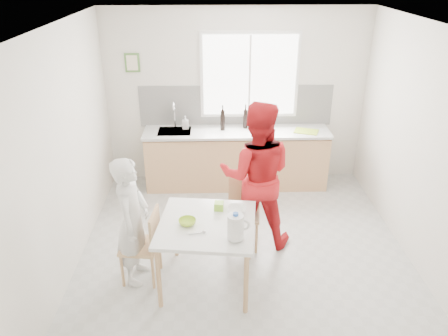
# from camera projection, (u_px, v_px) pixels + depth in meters

# --- Properties ---
(ground) EXTENTS (4.50, 4.50, 0.00)m
(ground) POSITION_uv_depth(u_px,v_px,m) (244.00, 258.00, 5.31)
(ground) COLOR #B7B7B2
(ground) RESTS_ON ground
(room_shell) EXTENTS (4.50, 4.50, 4.50)m
(room_shell) POSITION_uv_depth(u_px,v_px,m) (247.00, 132.00, 4.60)
(room_shell) COLOR silver
(room_shell) RESTS_ON ground
(window) EXTENTS (1.50, 0.06, 1.30)m
(window) POSITION_uv_depth(u_px,v_px,m) (250.00, 75.00, 6.59)
(window) COLOR white
(window) RESTS_ON room_shell
(backsplash) EXTENTS (3.00, 0.02, 0.65)m
(backsplash) POSITION_uv_depth(u_px,v_px,m) (236.00, 106.00, 6.80)
(backsplash) COLOR white
(backsplash) RESTS_ON room_shell
(picture_frame) EXTENTS (0.22, 0.03, 0.28)m
(picture_frame) POSITION_uv_depth(u_px,v_px,m) (132.00, 63.00, 6.46)
(picture_frame) COLOR #4D7D38
(picture_frame) RESTS_ON room_shell
(kitchen_counter) EXTENTS (2.84, 0.64, 1.37)m
(kitchen_counter) POSITION_uv_depth(u_px,v_px,m) (236.00, 160.00, 6.89)
(kitchen_counter) COLOR tan
(kitchen_counter) RESTS_ON ground
(dining_table) EXTENTS (1.12, 1.12, 0.77)m
(dining_table) POSITION_uv_depth(u_px,v_px,m) (207.00, 229.00, 4.64)
(dining_table) COLOR white
(dining_table) RESTS_ON ground
(chair_left) EXTENTS (0.44, 0.44, 0.87)m
(chair_left) POSITION_uv_depth(u_px,v_px,m) (146.00, 243.00, 4.79)
(chair_left) COLOR tan
(chair_left) RESTS_ON ground
(chair_far) EXTENTS (0.46, 0.46, 0.90)m
(chair_far) POSITION_uv_depth(u_px,v_px,m) (243.00, 208.00, 5.43)
(chair_far) COLOR tan
(chair_far) RESTS_ON ground
(person_white) EXTENTS (0.42, 0.58, 1.49)m
(person_white) POSITION_uv_depth(u_px,v_px,m) (133.00, 221.00, 4.68)
(person_white) COLOR silver
(person_white) RESTS_ON ground
(person_red) EXTENTS (0.98, 0.80, 1.86)m
(person_red) POSITION_uv_depth(u_px,v_px,m) (256.00, 176.00, 5.26)
(person_red) COLOR red
(person_red) RESTS_ON ground
(bowl_green) EXTENTS (0.20, 0.20, 0.06)m
(bowl_green) POSITION_uv_depth(u_px,v_px,m) (187.00, 222.00, 4.56)
(bowl_green) COLOR #ABD731
(bowl_green) RESTS_ON dining_table
(bowl_white) EXTENTS (0.23, 0.23, 0.05)m
(bowl_white) POSITION_uv_depth(u_px,v_px,m) (237.00, 210.00, 4.79)
(bowl_white) COLOR white
(bowl_white) RESTS_ON dining_table
(milk_jug) EXTENTS (0.22, 0.16, 0.29)m
(milk_jug) POSITION_uv_depth(u_px,v_px,m) (236.00, 226.00, 4.26)
(milk_jug) COLOR white
(milk_jug) RESTS_ON dining_table
(green_box) EXTENTS (0.11, 0.11, 0.09)m
(green_box) POSITION_uv_depth(u_px,v_px,m) (219.00, 206.00, 4.83)
(green_box) COLOR #8BCD2F
(green_box) RESTS_ON dining_table
(spoon) EXTENTS (0.16, 0.05, 0.01)m
(spoon) POSITION_uv_depth(u_px,v_px,m) (196.00, 233.00, 4.41)
(spoon) COLOR #A5A5AA
(spoon) RESTS_ON dining_table
(cutting_board) EXTENTS (0.42, 0.36, 0.01)m
(cutting_board) POSITION_uv_depth(u_px,v_px,m) (306.00, 131.00, 6.62)
(cutting_board) COLOR #A2C42D
(cutting_board) RESTS_ON kitchen_counter
(wine_bottle_a) EXTENTS (0.07, 0.07, 0.32)m
(wine_bottle_a) POSITION_uv_depth(u_px,v_px,m) (223.00, 120.00, 6.63)
(wine_bottle_a) COLOR black
(wine_bottle_a) RESTS_ON kitchen_counter
(wine_bottle_b) EXTENTS (0.07, 0.07, 0.30)m
(wine_bottle_b) POSITION_uv_depth(u_px,v_px,m) (245.00, 119.00, 6.71)
(wine_bottle_b) COLOR black
(wine_bottle_b) RESTS_ON kitchen_counter
(jar_amber) EXTENTS (0.06, 0.06, 0.16)m
(jar_amber) POSITION_uv_depth(u_px,v_px,m) (251.00, 124.00, 6.71)
(jar_amber) COLOR brown
(jar_amber) RESTS_ON kitchen_counter
(soap_bottle) EXTENTS (0.09, 0.09, 0.20)m
(soap_bottle) POSITION_uv_depth(u_px,v_px,m) (185.00, 122.00, 6.71)
(soap_bottle) COLOR #999999
(soap_bottle) RESTS_ON kitchen_counter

